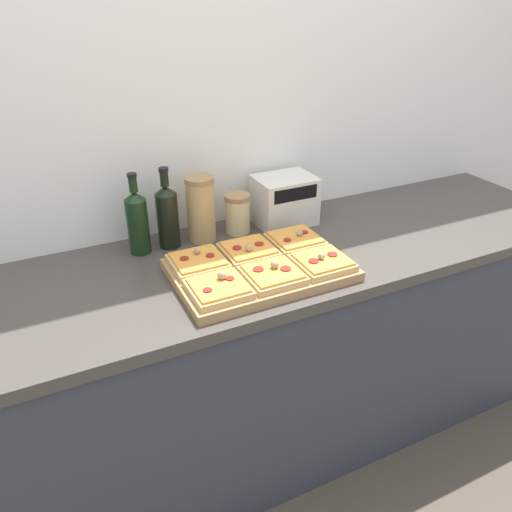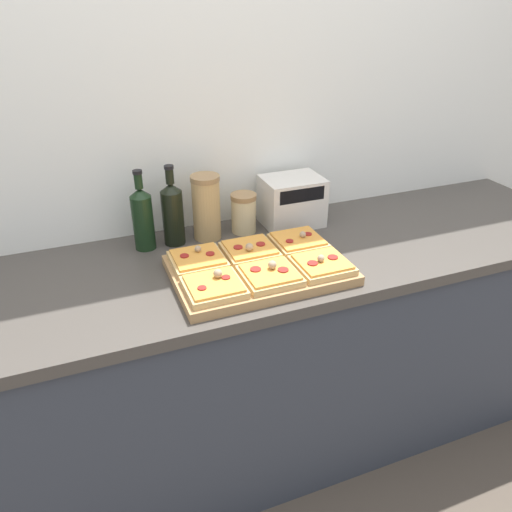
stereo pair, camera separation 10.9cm
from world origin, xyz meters
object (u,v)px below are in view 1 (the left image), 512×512
Objects in this scene: grain_jar_tall at (201,209)px; toaster_oven at (284,200)px; cutting_board at (260,270)px; olive_oil_bottle at (137,221)px; grain_jar_short at (238,213)px; wine_bottle at (168,215)px.

toaster_oven is at bearing -0.14° from grain_jar_tall.
cutting_board is 0.34m from grain_jar_tall.
olive_oil_bottle is at bearing 133.70° from cutting_board.
olive_oil_bottle is 0.37m from grain_jar_short.
grain_jar_short is (0.26, 0.00, -0.04)m from wine_bottle.
grain_jar_tall is 0.34m from toaster_oven.
grain_jar_tall is (-0.08, 0.32, 0.10)m from cutting_board.
grain_jar_short is 0.60× the size of toaster_oven.
olive_oil_bottle is 0.56m from toaster_oven.
wine_bottle is at bearing 122.06° from cutting_board.
wine_bottle is (-0.20, 0.32, 0.10)m from cutting_board.
grain_jar_short is at bearing 0.00° from wine_bottle.
toaster_oven is at bearing -0.09° from olive_oil_bottle.
wine_bottle is 1.22× the size of grain_jar_tall.
olive_oil_bottle is at bearing 179.91° from toaster_oven.
cutting_board is 3.72× the size of grain_jar_short.
wine_bottle is 0.12m from grain_jar_tall.
cutting_board is 2.32× the size of grain_jar_tall.
toaster_oven reaches higher than cutting_board.
toaster_oven is (0.34, -0.00, -0.03)m from grain_jar_tall.
cutting_board is at bearing -129.27° from toaster_oven.
cutting_board is at bearing -46.30° from olive_oil_bottle.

